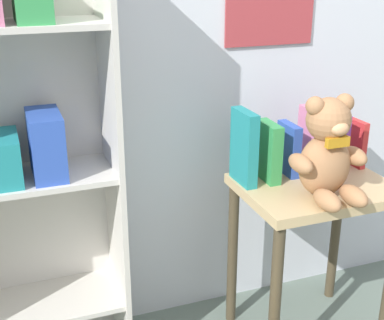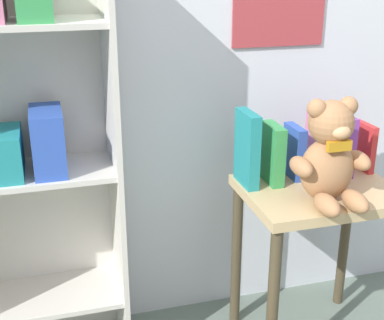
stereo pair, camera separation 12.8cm
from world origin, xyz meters
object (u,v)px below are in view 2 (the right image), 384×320
(teddy_bear, at_px, (330,156))
(book_standing_green, at_px, (272,154))
(book_standing_pink, at_px, (318,143))
(book_standing_teal, at_px, (247,149))
(book_standing_red, at_px, (363,146))
(bookshelf_side, at_px, (27,143))
(book_standing_purple, at_px, (343,144))
(display_table, at_px, (317,219))
(book_standing_blue, at_px, (294,152))

(teddy_bear, xyz_separation_m, book_standing_green, (-0.11, 0.20, -0.05))
(book_standing_green, relative_size, book_standing_pink, 0.88)
(book_standing_green, height_order, book_standing_pink, book_standing_pink)
(book_standing_teal, xyz_separation_m, book_standing_red, (0.48, 0.02, -0.04))
(book_standing_red, bearing_deg, bookshelf_side, 174.02)
(teddy_bear, distance_m, book_standing_pink, 0.24)
(bookshelf_side, bearing_deg, book_standing_purple, -4.23)
(teddy_bear, distance_m, book_standing_purple, 0.28)
(display_table, xyz_separation_m, book_standing_teal, (-0.24, 0.11, 0.26))
(book_standing_blue, bearing_deg, display_table, -68.54)
(book_standing_purple, xyz_separation_m, book_standing_red, (0.10, 0.01, -0.02))
(bookshelf_side, xyz_separation_m, book_standing_pink, (1.02, -0.07, -0.07))
(book_standing_green, distance_m, book_standing_red, 0.38)
(book_standing_green, height_order, book_standing_red, book_standing_green)
(book_standing_green, height_order, book_standing_purple, book_standing_purple)
(bookshelf_side, distance_m, book_standing_pink, 1.03)
(book_standing_blue, bearing_deg, book_standing_pink, -0.96)
(book_standing_pink, relative_size, book_standing_red, 1.34)
(book_standing_purple, bearing_deg, book_standing_blue, 178.30)
(display_table, distance_m, teddy_bear, 0.30)
(book_standing_green, bearing_deg, book_standing_purple, 3.27)
(book_standing_teal, bearing_deg, book_standing_purple, -0.18)
(bookshelf_side, distance_m, book_standing_teal, 0.74)
(bookshelf_side, height_order, book_standing_green, bookshelf_side)
(teddy_bear, bearing_deg, book_standing_teal, 135.50)
(book_standing_teal, relative_size, book_standing_pink, 1.10)
(display_table, bearing_deg, bookshelf_side, 168.58)
(teddy_bear, distance_m, book_standing_red, 0.35)
(bookshelf_side, distance_m, book_standing_green, 0.84)
(book_standing_green, bearing_deg, book_standing_blue, 14.21)
(book_standing_teal, height_order, book_standing_red, book_standing_teal)
(display_table, bearing_deg, book_standing_blue, 110.95)
(display_table, relative_size, book_standing_red, 3.55)
(book_standing_blue, xyz_separation_m, book_standing_purple, (0.19, -0.01, 0.02))
(display_table, xyz_separation_m, book_standing_red, (0.24, 0.12, 0.21))
(book_standing_blue, height_order, book_standing_pink, book_standing_pink)
(book_standing_green, xyz_separation_m, book_standing_red, (0.38, 0.02, -0.02))
(display_table, height_order, book_standing_red, book_standing_red)
(book_standing_purple, bearing_deg, display_table, -139.95)
(book_standing_pink, xyz_separation_m, book_standing_red, (0.19, -0.00, -0.03))
(book_standing_teal, height_order, book_standing_blue, book_standing_teal)
(book_standing_teal, relative_size, book_standing_blue, 1.38)
(teddy_bear, height_order, book_standing_red, teddy_bear)
(book_standing_pink, distance_m, book_standing_purple, 0.10)
(display_table, height_order, teddy_bear, teddy_bear)
(book_standing_purple, bearing_deg, book_standing_red, 6.54)
(bookshelf_side, bearing_deg, book_standing_red, -3.51)
(display_table, distance_m, book_standing_purple, 0.30)
(display_table, relative_size, teddy_bear, 1.84)
(book_standing_purple, bearing_deg, book_standing_green, -176.11)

